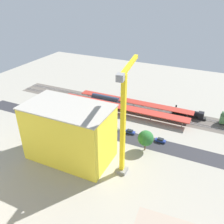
{
  "coord_description": "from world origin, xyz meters",
  "views": [
    {
      "loc": [
        -44.75,
        85.36,
        58.58
      ],
      "look_at": [
        -4.85,
        1.12,
        8.08
      ],
      "focal_mm": 37.85,
      "sensor_mm": 36.0,
      "label": 1
    }
  ],
  "objects_px": {
    "tower_crane": "(124,116)",
    "street_tree_1": "(63,119)",
    "parked_car_4": "(100,124)",
    "parked_car_0": "(160,140)",
    "parked_car_2": "(130,132)",
    "box_truck_0": "(91,136)",
    "parked_car_1": "(145,136)",
    "parked_car_7": "(63,115)",
    "platform_canopy_far": "(134,102)",
    "locomotive": "(189,114)",
    "parked_car_3": "(114,128)",
    "parked_car_5": "(88,121)",
    "street_tree_2": "(104,127)",
    "platform_canopy_near": "(122,107)",
    "parked_car_6": "(74,118)",
    "freight_coach_far": "(105,100)",
    "traffic_light": "(56,106)",
    "street_tree_0": "(146,138)",
    "construction_building": "(69,133)",
    "street_tree_3": "(88,125)"
  },
  "relations": [
    {
      "from": "tower_crane",
      "to": "street_tree_1",
      "type": "distance_m",
      "value": 41.67
    },
    {
      "from": "parked_car_4",
      "to": "parked_car_0",
      "type": "bearing_deg",
      "value": 179.03
    },
    {
      "from": "parked_car_2",
      "to": "box_truck_0",
      "type": "relative_size",
      "value": 0.47
    },
    {
      "from": "parked_car_1",
      "to": "parked_car_7",
      "type": "distance_m",
      "value": 42.77
    },
    {
      "from": "parked_car_2",
      "to": "tower_crane",
      "type": "distance_m",
      "value": 31.49
    },
    {
      "from": "platform_canopy_far",
      "to": "parked_car_1",
      "type": "bearing_deg",
      "value": 121.24
    },
    {
      "from": "locomotive",
      "to": "tower_crane",
      "type": "xyz_separation_m",
      "value": [
        15.2,
        49.33,
        19.95
      ]
    },
    {
      "from": "parked_car_3",
      "to": "parked_car_5",
      "type": "relative_size",
      "value": 1.11
    },
    {
      "from": "parked_car_7",
      "to": "street_tree_2",
      "type": "height_order",
      "value": "street_tree_2"
    },
    {
      "from": "platform_canopy_far",
      "to": "parked_car_1",
      "type": "relative_size",
      "value": 14.66
    },
    {
      "from": "platform_canopy_far",
      "to": "street_tree_2",
      "type": "height_order",
      "value": "street_tree_2"
    },
    {
      "from": "platform_canopy_near",
      "to": "platform_canopy_far",
      "type": "xyz_separation_m",
      "value": [
        -3.74,
        -7.05,
        0.58
      ]
    },
    {
      "from": "parked_car_5",
      "to": "parked_car_6",
      "type": "bearing_deg",
      "value": -0.09
    },
    {
      "from": "parked_car_4",
      "to": "parked_car_7",
      "type": "height_order",
      "value": "parked_car_7"
    },
    {
      "from": "parked_car_7",
      "to": "street_tree_2",
      "type": "bearing_deg",
      "value": 163.68
    },
    {
      "from": "freight_coach_far",
      "to": "traffic_light",
      "type": "xyz_separation_m",
      "value": [
        18.34,
        19.24,
        1.05
      ]
    },
    {
      "from": "platform_canopy_near",
      "to": "box_truck_0",
      "type": "height_order",
      "value": "platform_canopy_near"
    },
    {
      "from": "street_tree_0",
      "to": "street_tree_2",
      "type": "bearing_deg",
      "value": -1.72
    },
    {
      "from": "construction_building",
      "to": "street_tree_0",
      "type": "xyz_separation_m",
      "value": [
        -24.44,
        -15.83,
        -4.99
      ]
    },
    {
      "from": "tower_crane",
      "to": "parked_car_4",
      "type": "bearing_deg",
      "value": -46.52
    },
    {
      "from": "parked_car_0",
      "to": "parked_car_2",
      "type": "bearing_deg",
      "value": -2.51
    },
    {
      "from": "locomotive",
      "to": "parked_car_6",
      "type": "xyz_separation_m",
      "value": [
        51.03,
        26.53,
        -1.07
      ]
    },
    {
      "from": "locomotive",
      "to": "street_tree_3",
      "type": "xyz_separation_m",
      "value": [
        37.31,
        36.17,
        3.51
      ]
    },
    {
      "from": "parked_car_0",
      "to": "parked_car_7",
      "type": "relative_size",
      "value": 0.97
    },
    {
      "from": "parked_car_4",
      "to": "locomotive",
      "type": "bearing_deg",
      "value": -143.74
    },
    {
      "from": "parked_car_2",
      "to": "parked_car_7",
      "type": "xyz_separation_m",
      "value": [
        35.95,
        0.06,
        0.04
      ]
    },
    {
      "from": "platform_canopy_far",
      "to": "parked_car_7",
      "type": "relative_size",
      "value": 13.45
    },
    {
      "from": "platform_canopy_far",
      "to": "street_tree_1",
      "type": "relative_size",
      "value": 8.27
    },
    {
      "from": "parked_car_4",
      "to": "street_tree_1",
      "type": "distance_m",
      "value": 16.92
    },
    {
      "from": "parked_car_0",
      "to": "box_truck_0",
      "type": "height_order",
      "value": "box_truck_0"
    },
    {
      "from": "tower_crane",
      "to": "street_tree_3",
      "type": "relative_size",
      "value": 4.73
    },
    {
      "from": "parked_car_1",
      "to": "street_tree_0",
      "type": "height_order",
      "value": "street_tree_0"
    },
    {
      "from": "parked_car_3",
      "to": "construction_building",
      "type": "bearing_deg",
      "value": 73.8
    },
    {
      "from": "platform_canopy_far",
      "to": "locomotive",
      "type": "xyz_separation_m",
      "value": [
        -28.22,
        -4.1,
        -2.48
      ]
    },
    {
      "from": "street_tree_0",
      "to": "street_tree_3",
      "type": "xyz_separation_m",
      "value": [
        25.81,
        0.9,
        -0.29
      ]
    },
    {
      "from": "construction_building",
      "to": "street_tree_2",
      "type": "distance_m",
      "value": 18.17
    },
    {
      "from": "parked_car_7",
      "to": "tower_crane",
      "type": "xyz_separation_m",
      "value": [
        -42.1,
        22.58,
        20.97
      ]
    },
    {
      "from": "parked_car_3",
      "to": "parked_car_4",
      "type": "relative_size",
      "value": 1.04
    },
    {
      "from": "parked_car_3",
      "to": "box_truck_0",
      "type": "height_order",
      "value": "box_truck_0"
    },
    {
      "from": "parked_car_2",
      "to": "street_tree_3",
      "type": "relative_size",
      "value": 0.59
    },
    {
      "from": "street_tree_2",
      "to": "street_tree_3",
      "type": "relative_size",
      "value": 1.03
    },
    {
      "from": "freight_coach_far",
      "to": "parked_car_2",
      "type": "height_order",
      "value": "freight_coach_far"
    },
    {
      "from": "parked_car_2",
      "to": "construction_building",
      "type": "relative_size",
      "value": 0.15
    },
    {
      "from": "street_tree_0",
      "to": "street_tree_2",
      "type": "distance_m",
      "value": 18.63
    },
    {
      "from": "platform_canopy_far",
      "to": "street_tree_1",
      "type": "distance_m",
      "value": 38.49
    },
    {
      "from": "freight_coach_far",
      "to": "street_tree_0",
      "type": "relative_size",
      "value": 1.86
    },
    {
      "from": "construction_building",
      "to": "locomotive",
      "type": "bearing_deg",
      "value": -125.6
    },
    {
      "from": "locomotive",
      "to": "street_tree_2",
      "type": "xyz_separation_m",
      "value": [
        30.12,
        34.71,
        3.55
      ]
    },
    {
      "from": "parked_car_1",
      "to": "parked_car_7",
      "type": "relative_size",
      "value": 0.92
    },
    {
      "from": "parked_car_2",
      "to": "traffic_light",
      "type": "xyz_separation_m",
      "value": [
        40.78,
        -1.13,
        3.33
      ]
    }
  ]
}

